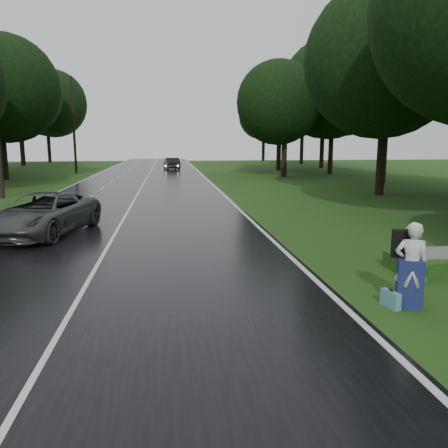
# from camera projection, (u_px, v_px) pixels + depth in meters

# --- Properties ---
(ground) EXTENTS (160.00, 160.00, 0.00)m
(ground) POSITION_uv_depth(u_px,v_px,m) (74.00, 308.00, 9.75)
(ground) COLOR #244915
(ground) RESTS_ON ground
(road) EXTENTS (12.00, 140.00, 0.04)m
(road) POSITION_uv_depth(u_px,v_px,m) (136.00, 197.00, 29.27)
(road) COLOR black
(road) RESTS_ON ground
(lane_center) EXTENTS (0.12, 140.00, 0.01)m
(lane_center) POSITION_uv_depth(u_px,v_px,m) (136.00, 197.00, 29.27)
(lane_center) COLOR silver
(lane_center) RESTS_ON road
(grey_car) EXTENTS (3.98, 6.20, 1.59)m
(grey_car) POSITION_uv_depth(u_px,v_px,m) (43.00, 214.00, 17.21)
(grey_car) COLOR #424547
(grey_car) RESTS_ON road
(far_car) EXTENTS (2.23, 4.86, 1.55)m
(far_car) POSITION_uv_depth(u_px,v_px,m) (172.00, 164.00, 58.39)
(far_car) COLOR black
(far_car) RESTS_ON road
(hitchhiker) EXTENTS (0.80, 0.77, 1.89)m
(hitchhiker) POSITION_uv_depth(u_px,v_px,m) (410.00, 268.00, 9.66)
(hitchhiker) COLOR silver
(hitchhiker) RESTS_ON ground
(suitcase) EXTENTS (0.26, 0.54, 0.37)m
(suitcase) POSITION_uv_depth(u_px,v_px,m) (390.00, 299.00, 9.75)
(suitcase) COLOR teal
(suitcase) RESTS_ON ground
(culvert) EXTENTS (1.44, 0.72, 0.72)m
(culvert) POSITION_uv_depth(u_px,v_px,m) (433.00, 272.00, 12.45)
(culvert) COLOR slate
(culvert) RESTS_ON ground
(utility_pole_mid) EXTENTS (1.80, 0.28, 9.44)m
(utility_pole_mid) POSITION_uv_depth(u_px,v_px,m) (3.00, 198.00, 28.92)
(utility_pole_mid) COLOR black
(utility_pole_mid) RESTS_ON ground
(utility_pole_far) EXTENTS (1.80, 0.28, 10.92)m
(utility_pole_far) POSITION_uv_depth(u_px,v_px,m) (76.00, 173.00, 52.39)
(utility_pole_far) COLOR black
(utility_pole_far) RESTS_ON ground
(tree_left_e) EXTENTS (9.09, 9.09, 14.21)m
(tree_left_e) POSITION_uv_depth(u_px,v_px,m) (6.00, 180.00, 43.16)
(tree_left_e) COLOR black
(tree_left_e) RESTS_ON ground
(tree_left_f) EXTENTS (10.38, 10.38, 16.22)m
(tree_left_f) POSITION_uv_depth(u_px,v_px,m) (2.00, 173.00, 52.52)
(tree_left_f) COLOR black
(tree_left_f) RESTS_ON ground
(tree_right_d) EXTENTS (9.56, 9.56, 14.94)m
(tree_right_d) POSITION_uv_depth(u_px,v_px,m) (379.00, 195.00, 30.86)
(tree_right_d) COLOR black
(tree_right_d) RESTS_ON ground
(tree_right_e) EXTENTS (8.28, 8.28, 12.94)m
(tree_right_e) POSITION_uv_depth(u_px,v_px,m) (284.00, 177.00, 46.57)
(tree_right_e) COLOR black
(tree_right_e) RESTS_ON ground
(tree_right_f) EXTENTS (9.11, 9.11, 14.23)m
(tree_right_f) POSITION_uv_depth(u_px,v_px,m) (278.00, 170.00, 57.91)
(tree_right_f) COLOR black
(tree_right_f) RESTS_ON ground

